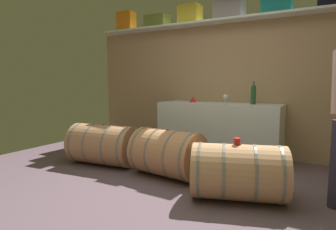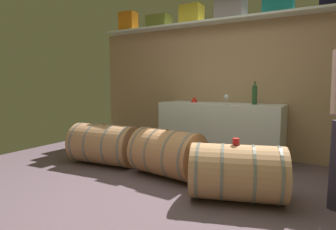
# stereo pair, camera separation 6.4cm
# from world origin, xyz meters

# --- Properties ---
(ground_plane) EXTENTS (6.36, 7.53, 0.02)m
(ground_plane) POSITION_xyz_m (0.00, 0.54, -0.01)
(ground_plane) COLOR #624E58
(back_wall_panel) EXTENTS (5.16, 0.10, 2.10)m
(back_wall_panel) POSITION_xyz_m (0.00, 2.17, 1.05)
(back_wall_panel) COLOR tan
(back_wall_panel) RESTS_ON ground
(high_shelf_board) EXTENTS (4.75, 0.40, 0.03)m
(high_shelf_board) POSITION_xyz_m (0.00, 2.02, 2.11)
(high_shelf_board) COLOR silver
(high_shelf_board) RESTS_ON back_wall_panel
(toolcase_orange) EXTENTS (0.32, 0.25, 0.35)m
(toolcase_orange) POSITION_xyz_m (-2.01, 2.02, 2.30)
(toolcase_orange) COLOR orange
(toolcase_orange) RESTS_ON high_shelf_board
(toolcase_olive) EXTENTS (0.40, 0.27, 0.21)m
(toolcase_olive) POSITION_xyz_m (-1.33, 2.02, 2.23)
(toolcase_olive) COLOR olive
(toolcase_olive) RESTS_ON high_shelf_board
(toolcase_yellow) EXTENTS (0.35, 0.27, 0.30)m
(toolcase_yellow) POSITION_xyz_m (-0.69, 2.02, 2.28)
(toolcase_yellow) COLOR yellow
(toolcase_yellow) RESTS_ON high_shelf_board
(toolcase_grey) EXTENTS (0.45, 0.30, 0.32)m
(toolcase_grey) POSITION_xyz_m (-0.03, 2.02, 2.29)
(toolcase_grey) COLOR gray
(toolcase_grey) RESTS_ON high_shelf_board
(toolcase_teal) EXTENTS (0.41, 0.21, 0.29)m
(toolcase_teal) POSITION_xyz_m (0.66, 2.02, 2.27)
(toolcase_teal) COLOR #157D7E
(toolcase_teal) RESTS_ON high_shelf_board
(work_cabinet) EXTENTS (1.84, 0.64, 0.85)m
(work_cabinet) POSITION_xyz_m (-0.08, 1.79, 0.42)
(work_cabinet) COLOR white
(work_cabinet) RESTS_ON ground
(wine_bottle_green) EXTENTS (0.07, 0.07, 0.33)m
(wine_bottle_green) POSITION_xyz_m (0.42, 1.82, 1.00)
(wine_bottle_green) COLOR #2B512E
(wine_bottle_green) RESTS_ON work_cabinet
(wine_glass) EXTENTS (0.07, 0.07, 0.15)m
(wine_glass) POSITION_xyz_m (0.09, 1.56, 0.95)
(wine_glass) COLOR white
(wine_glass) RESTS_ON work_cabinet
(red_funnel) EXTENTS (0.11, 0.11, 0.10)m
(red_funnel) POSITION_xyz_m (-0.52, 1.79, 0.90)
(red_funnel) COLOR red
(red_funnel) RESTS_ON work_cabinet
(wine_barrel_near) EXTENTS (1.03, 0.81, 0.57)m
(wine_barrel_near) POSITION_xyz_m (0.63, 0.35, 0.28)
(wine_barrel_near) COLOR tan
(wine_barrel_near) RESTS_ON ground
(wine_barrel_far) EXTENTS (0.91, 0.67, 0.59)m
(wine_barrel_far) POSITION_xyz_m (-0.33, 0.63, 0.29)
(wine_barrel_far) COLOR tan
(wine_barrel_far) RESTS_ON ground
(wine_barrel_flank) EXTENTS (1.00, 0.66, 0.58)m
(wine_barrel_flank) POSITION_xyz_m (-1.37, 0.63, 0.29)
(wine_barrel_flank) COLOR tan
(wine_barrel_flank) RESTS_ON ground
(tasting_cup) EXTENTS (0.07, 0.07, 0.06)m
(tasting_cup) POSITION_xyz_m (0.61, 0.35, 0.59)
(tasting_cup) COLOR red
(tasting_cup) RESTS_ON wine_barrel_near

